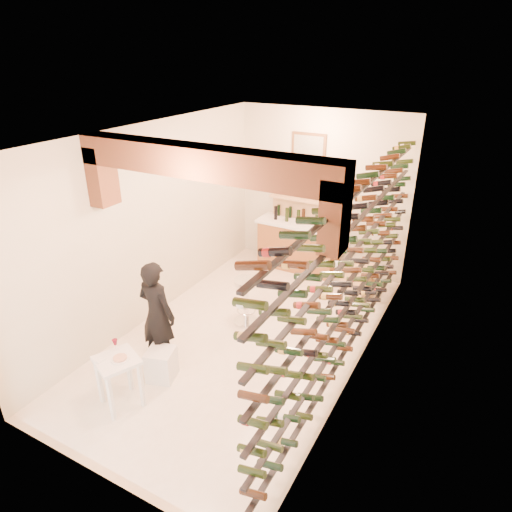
{
  "coord_description": "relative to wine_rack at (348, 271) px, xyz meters",
  "views": [
    {
      "loc": [
        3.01,
        -5.2,
        4.22
      ],
      "look_at": [
        0.0,
        0.3,
        1.3
      ],
      "focal_mm": 31.72,
      "sensor_mm": 36.0,
      "label": 1
    }
  ],
  "objects": [
    {
      "name": "chrome_barstool",
      "position": [
        -1.75,
        0.36,
        -1.08
      ],
      "size": [
        0.42,
        0.42,
        0.8
      ],
      "rotation": [
        0.0,
        0.0,
        0.08
      ],
      "color": "silver",
      "rests_on": "ground"
    },
    {
      "name": "crate_lower",
      "position": [
        -0.41,
        2.2,
        -1.38
      ],
      "size": [
        0.66,
        0.58,
        0.33
      ],
      "primitive_type": "cube",
      "rotation": [
        0.0,
        0.0,
        -0.43
      ],
      "color": "#DCAD78",
      "rests_on": "ground"
    },
    {
      "name": "tasting_table",
      "position": [
        -2.21,
        -2.07,
        -0.96
      ],
      "size": [
        0.65,
        0.65,
        0.86
      ],
      "rotation": [
        0.0,
        0.0,
        -0.42
      ],
      "color": "white",
      "rests_on": "ground"
    },
    {
      "name": "room_shell",
      "position": [
        -1.53,
        -0.26,
        0.7
      ],
      "size": [
        3.52,
        6.02,
        3.21
      ],
      "color": "beige",
      "rests_on": "ground"
    },
    {
      "name": "ground",
      "position": [
        -1.53,
        0.0,
        -1.55
      ],
      "size": [
        6.0,
        6.0,
        0.0
      ],
      "primitive_type": "plane",
      "color": "white",
      "rests_on": "ground"
    },
    {
      "name": "white_stool",
      "position": [
        -2.09,
        -1.42,
        -1.32
      ],
      "size": [
        0.45,
        0.45,
        0.45
      ],
      "primitive_type": "cube",
      "rotation": [
        0.0,
        0.0,
        0.29
      ],
      "color": "white",
      "rests_on": "ground"
    },
    {
      "name": "wine_rack",
      "position": [
        0.0,
        0.0,
        0.0
      ],
      "size": [
        0.32,
        5.7,
        2.56
      ],
      "color": "black",
      "rests_on": "ground"
    },
    {
      "name": "person",
      "position": [
        -2.32,
        -1.15,
        -0.74
      ],
      "size": [
        0.61,
        0.42,
        1.62
      ],
      "primitive_type": "imported",
      "rotation": [
        0.0,
        0.0,
        3.09
      ],
      "color": "black",
      "rests_on": "ground"
    },
    {
      "name": "crate_upper",
      "position": [
        -0.41,
        2.2,
        -1.08
      ],
      "size": [
        0.51,
        0.38,
        0.28
      ],
      "primitive_type": "cube",
      "rotation": [
        0.0,
        0.0,
        -0.09
      ],
      "color": "#DCAD78",
      "rests_on": "crate_lower"
    },
    {
      "name": "back_shelving",
      "position": [
        -1.83,
        2.89,
        -0.38
      ],
      "size": [
        1.4,
        0.31,
        2.73
      ],
      "color": "tan",
      "rests_on": "ground"
    },
    {
      "name": "back_counter",
      "position": [
        -1.83,
        2.65,
        -1.02
      ],
      "size": [
        1.7,
        0.62,
        1.29
      ],
      "color": "#995D2F",
      "rests_on": "ground"
    }
  ]
}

